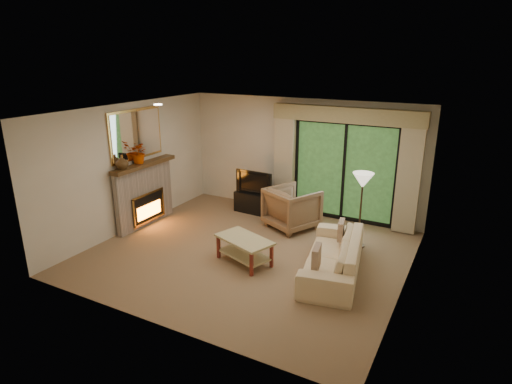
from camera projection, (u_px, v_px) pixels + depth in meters
The scene contains 22 objects.
floor at pixel (248, 253), 7.92m from camera, with size 5.50×5.50×0.00m, color #816446.
ceiling at pixel (248, 111), 7.11m from camera, with size 5.50×5.50×0.00m, color white.
wall_back at pixel (302, 157), 9.61m from camera, with size 5.00×5.00×0.00m, color beige.
wall_front at pixel (152, 237), 5.42m from camera, with size 5.00×5.00×0.00m, color beige.
wall_left at pixel (131, 167), 8.75m from camera, with size 5.00×5.00×0.00m, color beige.
wall_right at pixel (411, 212), 6.28m from camera, with size 5.00×5.00×0.00m, color beige.
fireplace at pixel (144, 194), 9.05m from camera, with size 0.24×1.70×1.37m, color gray, non-canonical shape.
mirror at pixel (136, 134), 8.70m from camera, with size 0.07×1.45×1.02m, color tan, non-canonical shape.
sliding_door at pixel (344, 171), 9.18m from camera, with size 2.26×0.10×2.16m, color black, non-canonical shape.
curtain_left at pixel (285, 161), 9.67m from camera, with size 0.45×0.18×2.35m, color tan.
curtain_right at pixel (409, 176), 8.46m from camera, with size 0.45×0.18×2.35m, color tan.
cornice at pixel (347, 115), 8.73m from camera, with size 3.20×0.24×0.32m, color #928156.
media_console at pixel (256, 202), 9.88m from camera, with size 0.95×0.43×0.47m, color black.
tv at pixel (256, 182), 9.72m from camera, with size 0.92×0.12×0.53m, color black.
armchair at pixel (292, 208), 8.95m from camera, with size 0.93×0.95×0.87m, color brown.
sofa at pixel (333, 255), 7.12m from camera, with size 2.16×0.84×0.63m, color beige.
pillow_near at pixel (316, 258), 6.56m from camera, with size 0.10×0.37×0.37m, color brown.
pillow_far at pixel (341, 230), 7.61m from camera, with size 0.09×0.34×0.34m, color brown.
coffee_table at pixel (244, 250), 7.50m from camera, with size 1.02×0.56×0.46m, color tan, non-canonical shape.
floor_lamp at pixel (361, 210), 7.98m from camera, with size 0.39×0.39×1.45m, color beige, non-canonical shape.
vase at pixel (122, 162), 8.31m from camera, with size 0.26×0.26×0.27m, color #422B14.
branches at pixel (139, 152), 8.70m from camera, with size 0.41×0.35×0.45m, color #AF3803.
Camera 1 is at (3.51, -6.26, 3.53)m, focal length 30.00 mm.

